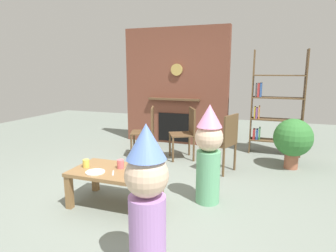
{
  "coord_description": "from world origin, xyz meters",
  "views": [
    {
      "loc": [
        1.39,
        -3.13,
        1.54
      ],
      "look_at": [
        0.15,
        0.4,
        0.81
      ],
      "focal_mm": 30.45,
      "sensor_mm": 36.0,
      "label": 1
    }
  ],
  "objects": [
    {
      "name": "dining_chair_left",
      "position": [
        -0.62,
        1.48,
        0.51
      ],
      "size": [
        0.51,
        0.51,
        0.9
      ],
      "rotation": [
        0.0,
        0.0,
        3.47
      ],
      "color": "brown",
      "rests_on": "ground_plane"
    },
    {
      "name": "dining_chair_right",
      "position": [
        0.82,
        1.09,
        0.51
      ],
      "size": [
        0.51,
        0.51,
        0.9
      ],
      "rotation": [
        0.0,
        0.0,
        2.78
      ],
      "color": "brown",
      "rests_on": "ground_plane"
    },
    {
      "name": "paper_cup_near_right",
      "position": [
        -0.18,
        -0.34,
        0.47
      ],
      "size": [
        0.08,
        0.08,
        0.1
      ],
      "primitive_type": "cylinder",
      "color": "#E5666B",
      "rests_on": "coffee_table"
    },
    {
      "name": "coffee_table",
      "position": [
        -0.21,
        -0.41,
        0.35
      ],
      "size": [
        0.99,
        0.61,
        0.42
      ],
      "color": "olive",
      "rests_on": "ground_plane"
    },
    {
      "name": "bookshelf",
      "position": [
        1.48,
        2.4,
        0.88
      ],
      "size": [
        0.9,
        0.28,
        1.9
      ],
      "color": "brown",
      "rests_on": "ground_plane"
    },
    {
      "name": "table_fork",
      "position": [
        -0.17,
        -0.52,
        0.43
      ],
      "size": [
        0.08,
        0.14,
        0.01
      ],
      "primitive_type": "cube",
      "rotation": [
        0.0,
        0.0,
        2.06
      ],
      "color": "silver",
      "rests_on": "coffee_table"
    },
    {
      "name": "paper_plate_front",
      "position": [
        -0.37,
        -0.56,
        0.43
      ],
      "size": [
        0.21,
        0.21,
        0.01
      ],
      "primitive_type": "cylinder",
      "color": "white",
      "rests_on": "coffee_table"
    },
    {
      "name": "child_with_cone_hat",
      "position": [
        0.59,
        -1.34,
        0.62
      ],
      "size": [
        0.33,
        0.33,
        1.18
      ],
      "rotation": [
        0.0,
        0.0,
        2.28
      ],
      "color": "#B27FCC",
      "rests_on": "ground_plane"
    },
    {
      "name": "child_in_pink",
      "position": [
        0.78,
        0.01,
        0.62
      ],
      "size": [
        0.32,
        0.32,
        1.17
      ],
      "rotation": [
        0.0,
        0.0,
        -2.74
      ],
      "color": "#66B27F",
      "rests_on": "ground_plane"
    },
    {
      "name": "ground_plane",
      "position": [
        0.0,
        0.0,
        0.0
      ],
      "size": [
        12.0,
        12.0,
        0.0
      ],
      "primitive_type": "plane",
      "color": "gray"
    },
    {
      "name": "potted_plant_tall",
      "position": [
        1.81,
        1.62,
        0.48
      ],
      "size": [
        0.6,
        0.6,
        0.8
      ],
      "color": "#9E5B42",
      "rests_on": "ground_plane"
    },
    {
      "name": "birthday_cake_slice",
      "position": [
        0.21,
        -0.21,
        0.46
      ],
      "size": [
        0.1,
        0.1,
        0.08
      ],
      "primitive_type": "cone",
      "color": "#EAC68C",
      "rests_on": "coffee_table"
    },
    {
      "name": "paper_cup_center",
      "position": [
        0.08,
        -0.25,
        0.47
      ],
      "size": [
        0.07,
        0.07,
        0.09
      ],
      "primitive_type": "cylinder",
      "color": "#669EE0",
      "rests_on": "coffee_table"
    },
    {
      "name": "brick_fireplace_feature",
      "position": [
        -0.45,
        2.6,
        1.19
      ],
      "size": [
        2.2,
        0.28,
        2.4
      ],
      "color": "brown",
      "rests_on": "ground_plane"
    },
    {
      "name": "paper_plate_rear",
      "position": [
        0.12,
        -0.42,
        0.43
      ],
      "size": [
        0.19,
        0.19,
        0.01
      ],
      "primitive_type": "cylinder",
      "color": "white",
      "rests_on": "coffee_table"
    },
    {
      "name": "dining_chair_middle",
      "position": [
        0.09,
        1.57,
        0.51
      ],
      "size": [
        0.54,
        0.54,
        0.9
      ],
      "rotation": [
        0.0,
        0.0,
        3.62
      ],
      "color": "brown",
      "rests_on": "ground_plane"
    },
    {
      "name": "paper_cup_near_left",
      "position": [
        -0.58,
        -0.44,
        0.47
      ],
      "size": [
        0.08,
        0.08,
        0.09
      ],
      "primitive_type": "cylinder",
      "color": "#F2CC4C",
      "rests_on": "coffee_table"
    }
  ]
}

